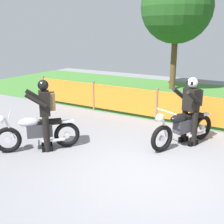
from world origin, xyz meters
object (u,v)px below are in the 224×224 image
object	(u,v)px
motorcycle_lead	(183,127)
rider_trailing	(45,111)
motorcycle_trailing	(37,132)
rider_lead	(191,107)

from	to	relation	value
motorcycle_lead	rider_trailing	distance (m)	3.36
motorcycle_trailing	motorcycle_lead	bearing A→B (deg)	169.59
motorcycle_lead	rider_lead	world-z (taller)	rider_lead
rider_lead	rider_trailing	distance (m)	3.53
motorcycle_lead	motorcycle_trailing	world-z (taller)	motorcycle_lead
motorcycle_trailing	rider_lead	size ratio (longest dim) A/B	0.89
motorcycle_trailing	rider_lead	world-z (taller)	rider_lead
rider_trailing	rider_lead	bearing A→B (deg)	170.75
motorcycle_lead	motorcycle_trailing	bearing A→B (deg)	-29.33
motorcycle_lead	motorcycle_trailing	size ratio (longest dim) A/B	1.28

